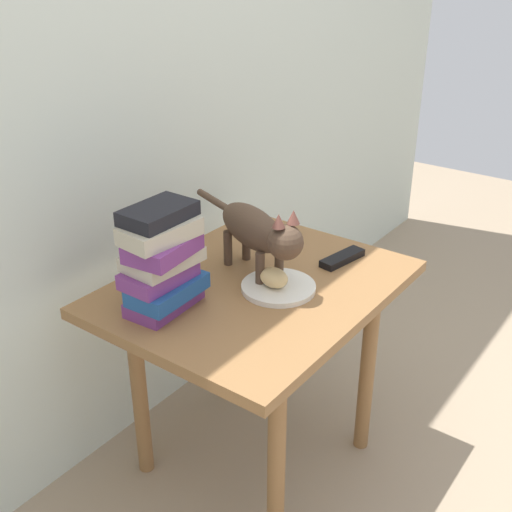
{
  "coord_description": "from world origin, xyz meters",
  "views": [
    {
      "loc": [
        -1.19,
        -0.88,
        1.41
      ],
      "look_at": [
        0.0,
        0.0,
        0.68
      ],
      "focal_mm": 44.85,
      "sensor_mm": 36.0,
      "label": 1
    }
  ],
  "objects_px": {
    "cat": "(258,231)",
    "candle_jar": "(185,262)",
    "plate": "(278,287)",
    "bread_roll": "(274,278)",
    "side_table": "(256,311)",
    "book_stack": "(162,261)",
    "tv_remote": "(342,258)"
  },
  "relations": [
    {
      "from": "candle_jar",
      "to": "bread_roll",
      "type": "bearing_deg",
      "value": -73.99
    },
    {
      "from": "side_table",
      "to": "candle_jar",
      "type": "xyz_separation_m",
      "value": [
        -0.08,
        0.18,
        0.12
      ]
    },
    {
      "from": "bread_roll",
      "to": "cat",
      "type": "distance_m",
      "value": 0.13
    },
    {
      "from": "plate",
      "to": "book_stack",
      "type": "xyz_separation_m",
      "value": [
        -0.24,
        0.17,
        0.12
      ]
    },
    {
      "from": "side_table",
      "to": "plate",
      "type": "distance_m",
      "value": 0.11
    },
    {
      "from": "plate",
      "to": "bread_roll",
      "type": "distance_m",
      "value": 0.04
    },
    {
      "from": "book_stack",
      "to": "tv_remote",
      "type": "relative_size",
      "value": 1.77
    },
    {
      "from": "side_table",
      "to": "candle_jar",
      "type": "bearing_deg",
      "value": 112.74
    },
    {
      "from": "plate",
      "to": "candle_jar",
      "type": "distance_m",
      "value": 0.26
    },
    {
      "from": "bread_roll",
      "to": "cat",
      "type": "xyz_separation_m",
      "value": [
        0.04,
        0.08,
        0.09
      ]
    },
    {
      "from": "book_stack",
      "to": "cat",
      "type": "bearing_deg",
      "value": -16.95
    },
    {
      "from": "side_table",
      "to": "cat",
      "type": "relative_size",
      "value": 1.71
    },
    {
      "from": "side_table",
      "to": "book_stack",
      "type": "bearing_deg",
      "value": 156.49
    },
    {
      "from": "side_table",
      "to": "cat",
      "type": "xyz_separation_m",
      "value": [
        0.04,
        0.02,
        0.22
      ]
    },
    {
      "from": "bread_roll",
      "to": "tv_remote",
      "type": "relative_size",
      "value": 0.53
    },
    {
      "from": "plate",
      "to": "cat",
      "type": "bearing_deg",
      "value": 71.81
    },
    {
      "from": "bread_roll",
      "to": "book_stack",
      "type": "distance_m",
      "value": 0.3
    },
    {
      "from": "plate",
      "to": "candle_jar",
      "type": "height_order",
      "value": "candle_jar"
    },
    {
      "from": "candle_jar",
      "to": "book_stack",
      "type": "bearing_deg",
      "value": -153.98
    },
    {
      "from": "plate",
      "to": "cat",
      "type": "xyz_separation_m",
      "value": [
        0.03,
        0.09,
        0.13
      ]
    },
    {
      "from": "plate",
      "to": "tv_remote",
      "type": "height_order",
      "value": "tv_remote"
    },
    {
      "from": "bread_roll",
      "to": "book_stack",
      "type": "height_order",
      "value": "book_stack"
    },
    {
      "from": "book_stack",
      "to": "candle_jar",
      "type": "height_order",
      "value": "book_stack"
    },
    {
      "from": "plate",
      "to": "cat",
      "type": "distance_m",
      "value": 0.16
    },
    {
      "from": "side_table",
      "to": "plate",
      "type": "xyz_separation_m",
      "value": [
        0.01,
        -0.07,
        0.09
      ]
    },
    {
      "from": "cat",
      "to": "candle_jar",
      "type": "xyz_separation_m",
      "value": [
        -0.11,
        0.16,
        -0.09
      ]
    },
    {
      "from": "side_table",
      "to": "bread_roll",
      "type": "relative_size",
      "value": 9.77
    },
    {
      "from": "side_table",
      "to": "tv_remote",
      "type": "distance_m",
      "value": 0.29
    },
    {
      "from": "bread_roll",
      "to": "candle_jar",
      "type": "xyz_separation_m",
      "value": [
        -0.07,
        0.24,
        -0.0
      ]
    },
    {
      "from": "side_table",
      "to": "bread_roll",
      "type": "xyz_separation_m",
      "value": [
        -0.01,
        -0.06,
        0.12
      ]
    },
    {
      "from": "plate",
      "to": "bread_roll",
      "type": "height_order",
      "value": "bread_roll"
    },
    {
      "from": "bread_roll",
      "to": "cat",
      "type": "relative_size",
      "value": 0.18
    }
  ]
}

